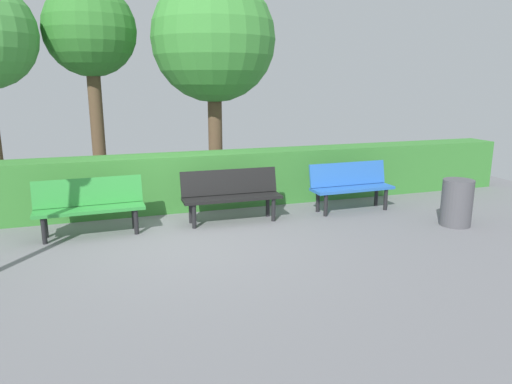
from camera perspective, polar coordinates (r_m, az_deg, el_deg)
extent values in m
plane|color=slate|center=(7.14, -8.72, -5.58)|extent=(16.15, 16.15, 0.00)
cube|color=blue|center=(8.60, 11.65, 0.42)|extent=(1.53, 0.45, 0.05)
cube|color=blue|center=(8.72, 11.08, 2.19)|extent=(1.52, 0.16, 0.42)
cylinder|color=black|center=(8.86, 15.48, -0.88)|extent=(0.07, 0.07, 0.39)
cylinder|color=black|center=(9.10, 14.40, -0.45)|extent=(0.07, 0.07, 0.39)
cylinder|color=black|center=(8.23, 8.47, -1.60)|extent=(0.07, 0.07, 0.39)
cylinder|color=black|center=(8.49, 7.53, -1.12)|extent=(0.07, 0.07, 0.39)
cube|color=black|center=(7.76, -2.90, -0.72)|extent=(1.65, 0.45, 0.05)
cube|color=black|center=(7.89, -3.26, 1.26)|extent=(1.64, 0.16, 0.42)
cylinder|color=black|center=(7.87, 2.13, -2.17)|extent=(0.07, 0.07, 0.39)
cylinder|color=black|center=(8.14, 1.43, -1.64)|extent=(0.07, 0.07, 0.39)
cylinder|color=black|center=(7.54, -7.53, -2.97)|extent=(0.07, 0.07, 0.39)
cylinder|color=black|center=(7.83, -7.91, -2.37)|extent=(0.07, 0.07, 0.39)
cube|color=#2D8C38|center=(7.48, -19.53, -2.02)|extent=(1.61, 0.47, 0.05)
cube|color=#2D8C38|center=(7.61, -19.69, 0.05)|extent=(1.60, 0.17, 0.42)
cylinder|color=black|center=(7.43, -14.36, -3.54)|extent=(0.07, 0.07, 0.39)
cylinder|color=black|center=(7.71, -14.60, -2.92)|extent=(0.07, 0.07, 0.39)
cylinder|color=black|center=(7.43, -24.39, -4.33)|extent=(0.07, 0.07, 0.39)
cylinder|color=black|center=(7.71, -24.25, -3.69)|extent=(0.07, 0.07, 0.39)
cube|color=#387F33|center=(8.84, -4.27, 1.59)|extent=(12.15, 0.69, 1.01)
cylinder|color=brown|center=(10.56, -4.97, 7.24)|extent=(0.31, 0.31, 2.37)
sphere|color=#3D8C38|center=(10.54, -5.20, 18.03)|extent=(2.66, 2.66, 2.66)
cylinder|color=brown|center=(10.56, -18.73, 7.62)|extent=(0.28, 0.28, 2.75)
sphere|color=#337A2D|center=(10.57, -19.54, 18.07)|extent=(1.86, 1.86, 1.86)
cylinder|color=#4C4C51|center=(8.26, 23.21, -1.20)|extent=(0.49, 0.49, 0.76)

